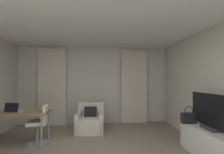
% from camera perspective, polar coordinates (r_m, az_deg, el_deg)
% --- Properties ---
extents(wall_window, '(5.12, 0.06, 2.60)m').
position_cam_1_polar(wall_window, '(5.76, -6.13, -2.74)').
color(wall_window, beige).
rests_on(wall_window, ground).
extents(ceiling, '(5.12, 6.12, 0.06)m').
position_cam_1_polar(ceiling, '(2.97, -6.55, 21.96)').
color(ceiling, white).
rests_on(ceiling, wall_left).
extents(curtain_left_panel, '(0.90, 0.06, 2.50)m').
position_cam_1_polar(curtain_left_panel, '(5.81, -19.85, -3.16)').
color(curtain_left_panel, beige).
rests_on(curtain_left_panel, ground).
extents(curtain_right_panel, '(0.90, 0.06, 2.50)m').
position_cam_1_polar(curtain_right_panel, '(5.79, 7.62, -3.22)').
color(curtain_right_panel, beige).
rests_on(curtain_right_panel, ground).
extents(armchair, '(0.81, 0.89, 0.79)m').
position_cam_1_polar(armchair, '(5.02, -7.48, -14.93)').
color(armchair, silver).
rests_on(armchair, ground).
extents(desk, '(1.38, 0.66, 0.74)m').
position_cam_1_polar(desk, '(4.44, -29.98, -11.14)').
color(desk, olive).
rests_on(desk, ground).
extents(desk_chair, '(0.48, 0.48, 0.88)m').
position_cam_1_polar(desk_chair, '(4.30, -23.68, -15.49)').
color(desk_chair, gray).
rests_on(desk_chair, ground).
extents(laptop, '(0.36, 0.30, 0.22)m').
position_cam_1_polar(laptop, '(4.44, -30.67, -9.75)').
color(laptop, '#ADADB2').
rests_on(laptop, desk).
extents(tv_console, '(0.46, 1.32, 0.54)m').
position_cam_1_polar(tv_console, '(3.81, 30.61, -19.22)').
color(tv_console, white).
rests_on(tv_console, ground).
extents(tv_flatscreen, '(0.20, 1.07, 0.67)m').
position_cam_1_polar(tv_flatscreen, '(3.65, 30.72, -10.47)').
color(tv_flatscreen, '#333338').
rests_on(tv_flatscreen, tv_console).
extents(handbag_primary, '(0.30, 0.14, 0.37)m').
position_cam_1_polar(handbag_primary, '(4.01, 24.80, -12.53)').
color(handbag_primary, black).
rests_on(handbag_primary, tv_console).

